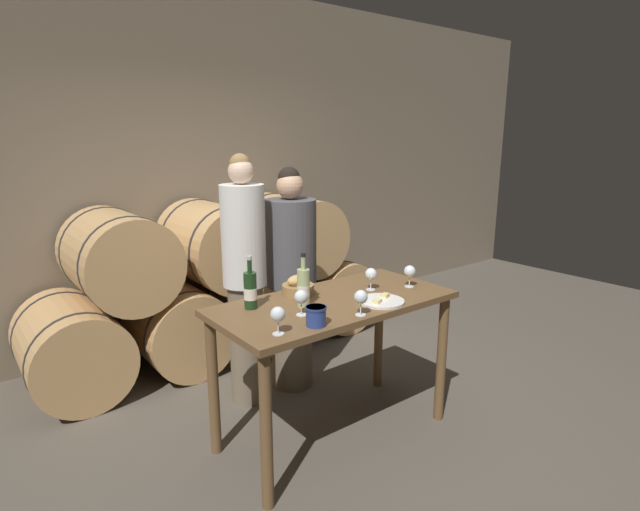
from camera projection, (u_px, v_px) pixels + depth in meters
The scene contains 16 objects.
ground_plane at pixel (333, 434), 3.23m from camera, with size 10.00×10.00×0.00m, color #564F44.
stone_wall_back at pixel (182, 167), 4.55m from camera, with size 10.00×0.12×3.20m.
barrel_stack at pixel (216, 285), 4.33m from camera, with size 3.08×0.92×1.34m.
tasting_table at pixel (334, 321), 3.05m from camera, with size 1.48×0.71×0.91m.
person_left at pixel (245, 280), 3.45m from camera, with size 0.30×0.30×1.77m.
person_right at pixel (291, 280), 3.70m from camera, with size 0.37×0.37×1.67m.
wine_bottle_red at pixel (250, 290), 2.85m from camera, with size 0.08×0.08×0.31m.
wine_bottle_white at pixel (303, 287), 2.89m from camera, with size 0.08×0.08×0.32m.
blue_crock at pixel (316, 315), 2.60m from camera, with size 0.11×0.11×0.10m.
bread_basket at pixel (298, 287), 3.11m from camera, with size 0.20×0.20×0.13m.
cheese_plate at pixel (381, 301), 2.98m from camera, with size 0.28×0.28×0.04m.
wine_glass_far_left at pixel (278, 315), 2.47m from camera, with size 0.08×0.08×0.14m.
wine_glass_left at pixel (301, 298), 2.74m from camera, with size 0.08×0.08×0.14m.
wine_glass_center at pixel (361, 298), 2.74m from camera, with size 0.08×0.08×0.14m.
wine_glass_right at pixel (371, 274), 3.19m from camera, with size 0.08×0.08×0.14m.
wine_glass_far_right at pixel (410, 272), 3.26m from camera, with size 0.08×0.08×0.14m.
Camera 1 is at (-1.83, -2.22, 1.88)m, focal length 28.00 mm.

